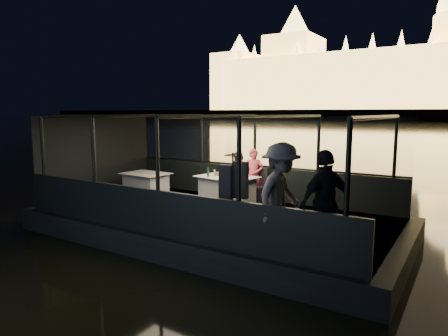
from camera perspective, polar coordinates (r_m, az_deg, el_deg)
The scene contains 27 objects.
river_water at distance 87.92m, azimuth 28.85°, elevation 5.08°, with size 500.00×500.00×0.00m, color black.
boat_hull at distance 9.69m, azimuth -1.27°, elevation -9.39°, with size 8.60×4.40×1.00m, color black.
boat_deck at distance 9.56m, azimuth -1.28°, elevation -6.64°, with size 8.00×4.00×0.04m, color black.
gunwale_port at distance 11.15m, azimuth 4.37°, elevation -2.09°, with size 8.00×0.08×0.90m, color black.
gunwale_starboard at distance 7.91m, azimuth -9.33°, elevation -6.36°, with size 8.00×0.08×0.90m, color black.
cabin_glass_port at distance 11.01m, azimuth 4.44°, elevation 3.81°, with size 8.00×0.02×1.40m, color #99B2B2, non-canonical shape.
cabin_glass_starboard at distance 7.70m, azimuth -9.52°, elevation 1.96°, with size 8.00×0.02×1.40m, color #99B2B2, non-canonical shape.
cabin_roof_glass at distance 9.26m, azimuth -1.33°, elevation 7.39°, with size 8.00×4.00×0.02m, color #99B2B2, non-canonical shape.
end_wall_fore at distance 12.00m, azimuth -17.48°, elevation 1.65°, with size 0.02×4.00×2.30m, color black, non-canonical shape.
end_wall_aft at distance 7.90m, azimuth 23.72°, elevation -1.75°, with size 0.02×4.00×2.30m, color black, non-canonical shape.
canopy_ribs at distance 9.34m, azimuth -1.30°, elevation 0.32°, with size 8.00×4.00×2.30m, color black, non-canonical shape.
dining_table_central at distance 10.27m, azimuth 0.42°, elevation -3.30°, with size 1.45×1.05×0.77m, color white.
dining_table_aft at distance 11.58m, azimuth -11.09°, elevation -2.17°, with size 1.29×0.93×0.69m, color white.
chair_port_left at distance 10.87m, azimuth 1.41°, elevation -2.33°, with size 0.39×0.39×0.84m, color black.
chair_port_right at distance 10.54m, azimuth 4.95°, elevation -2.68°, with size 0.43×0.43×0.92m, color black.
coat_stand at distance 7.46m, azimuth 1.25°, elevation -3.56°, with size 0.46×0.37×1.66m, color black, non-canonical shape.
person_woman_coral at distance 10.64m, azimuth 4.25°, elevation -0.94°, with size 0.52×0.35×1.44m, color #E3525F.
person_man_maroon at distance 10.85m, azimuth 2.13°, elevation -0.74°, with size 0.64×0.50×1.33m, color #3D1115.
passenger_stripe at distance 7.03m, azimuth 8.09°, elevation -4.78°, with size 1.22×0.69×1.89m, color silver.
passenger_dark at distance 6.92m, azimuth 14.24°, elevation -5.15°, with size 1.05×0.44×1.79m, color black.
wine_bottle at distance 10.15m, azimuth -2.29°, elevation -0.41°, with size 0.06×0.06×0.27m, color #14391F.
bread_basket at distance 10.38m, azimuth -0.91°, elevation -0.83°, with size 0.20×0.20×0.08m, color brown.
amber_candle at distance 9.99m, azimuth 1.28°, elevation -1.18°, with size 0.05×0.05×0.08m, color gold.
plate_near at distance 9.63m, azimuth 2.39°, elevation -1.72°, with size 0.22×0.22×0.01m, color white.
plate_far at distance 10.32m, azimuth 0.33°, elevation -1.06°, with size 0.21×0.21×0.01m, color silver.
wine_glass_white at distance 10.12m, azimuth -1.36°, elevation -0.74°, with size 0.06×0.06×0.19m, color silver, non-canonical shape.
wine_glass_red at distance 10.05m, azimuth 2.68°, elevation -0.81°, with size 0.07×0.07×0.20m, color silver, non-canonical shape.
Camera 1 is at (5.09, -7.73, 2.89)m, focal length 32.00 mm.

